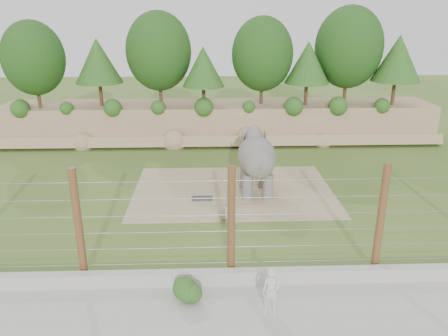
{
  "coord_description": "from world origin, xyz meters",
  "views": [
    {
      "loc": [
        -0.72,
        -17.43,
        8.58
      ],
      "look_at": [
        0.0,
        2.0,
        1.6
      ],
      "focal_mm": 35.0,
      "sensor_mm": 36.0,
      "label": 1
    }
  ],
  "objects_px": {
    "elephant": "(256,165)",
    "barrier_fence": "(231,223)",
    "zookeeper": "(271,291)",
    "stone_ball": "(225,213)"
  },
  "relations": [
    {
      "from": "stone_ball",
      "to": "zookeeper",
      "type": "relative_size",
      "value": 0.43
    },
    {
      "from": "elephant",
      "to": "barrier_fence",
      "type": "bearing_deg",
      "value": -102.77
    },
    {
      "from": "stone_ball",
      "to": "elephant",
      "type": "bearing_deg",
      "value": 61.03
    },
    {
      "from": "barrier_fence",
      "to": "elephant",
      "type": "bearing_deg",
      "value": 77.32
    },
    {
      "from": "barrier_fence",
      "to": "zookeeper",
      "type": "relative_size",
      "value": 13.58
    },
    {
      "from": "elephant",
      "to": "zookeeper",
      "type": "bearing_deg",
      "value": -93.41
    },
    {
      "from": "stone_ball",
      "to": "barrier_fence",
      "type": "height_order",
      "value": "barrier_fence"
    },
    {
      "from": "stone_ball",
      "to": "barrier_fence",
      "type": "bearing_deg",
      "value": -89.53
    },
    {
      "from": "barrier_fence",
      "to": "zookeeper",
      "type": "bearing_deg",
      "value": -62.19
    },
    {
      "from": "elephant",
      "to": "barrier_fence",
      "type": "height_order",
      "value": "barrier_fence"
    }
  ]
}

